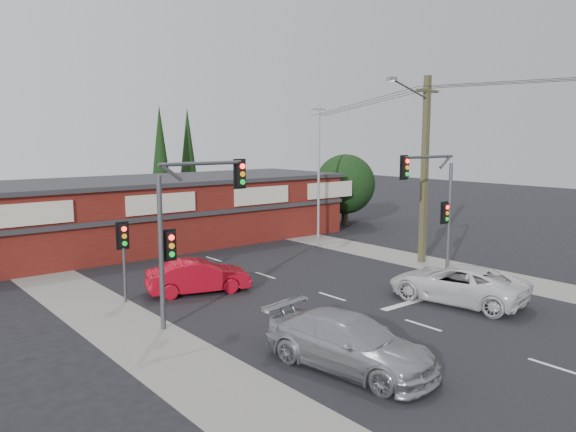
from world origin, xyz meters
TOP-DOWN VIEW (x-y plane):
  - ground at (0.00, 0.00)m, footprint 120.00×120.00m
  - road_strip at (0.00, 5.00)m, footprint 14.00×70.00m
  - verge_left at (-8.50, 5.00)m, footprint 3.00×70.00m
  - verge_right at (8.50, 5.00)m, footprint 3.00×70.00m
  - stop_line at (3.50, -1.50)m, footprint 6.50×0.35m
  - white_suv at (3.49, -2.61)m, footprint 3.60×6.02m
  - silver_suv at (-4.80, -4.61)m, footprint 3.11×5.77m
  - red_sedan at (-4.12, 5.36)m, footprint 4.74×2.84m
  - lane_dashes at (0.00, 13.17)m, footprint 0.12×63.93m
  - shop_building at (-0.99, 16.99)m, footprint 27.30×8.40m
  - tree_cluster at (14.69, 15.44)m, footprint 5.90×5.10m
  - conifer_near at (3.50, 24.00)m, footprint 1.80×1.80m
  - conifer_far at (7.00, 26.00)m, footprint 1.80×1.80m
  - traffic_mast_left at (-6.43, 2.00)m, footprint 3.77×0.27m
  - traffic_mast_right at (6.86, 1.00)m, footprint 3.96×0.27m
  - pedestal_signal at (-7.20, 6.01)m, footprint 0.55×0.27m
  - utility_pole at (8.36, 2.99)m, footprint 4.38×0.59m
  - steel_pole at (9.00, 12.00)m, footprint 1.20×0.16m
  - power_lines at (8.47, -2.47)m, footprint 2.01×29.00m

SIDE VIEW (x-z plane):
  - ground at x=0.00m, z-range 0.00..0.00m
  - road_strip at x=0.00m, z-range 0.00..0.01m
  - verge_left at x=-8.50m, z-range 0.00..0.02m
  - verge_right at x=8.50m, z-range 0.00..0.02m
  - lane_dashes at x=0.00m, z-range 0.01..0.02m
  - stop_line at x=3.50m, z-range 0.01..0.02m
  - red_sedan at x=-4.12m, z-range 0.00..1.48m
  - white_suv at x=3.49m, z-range 0.00..1.57m
  - silver_suv at x=-4.80m, z-range 0.00..1.59m
  - shop_building at x=-0.99m, z-range 0.02..4.25m
  - pedestal_signal at x=-7.20m, z-range 0.72..4.09m
  - tree_cluster at x=14.69m, z-range 0.15..5.65m
  - traffic_mast_left at x=-6.43m, z-range 0.94..6.92m
  - traffic_mast_right at x=6.86m, z-range 0.96..6.93m
  - steel_pole at x=9.00m, z-range 0.20..9.20m
  - utility_pole at x=8.36m, z-range 0.40..10.40m
  - conifer_near at x=3.50m, z-range 0.85..10.10m
  - conifer_far at x=7.00m, z-range 0.85..10.10m
  - power_lines at x=8.47m, z-range 8.43..9.65m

